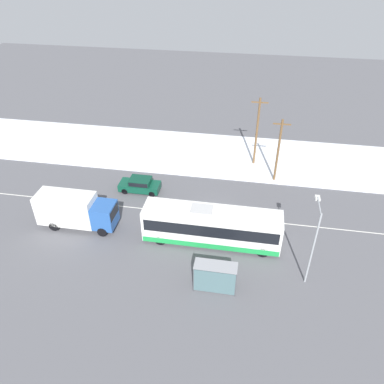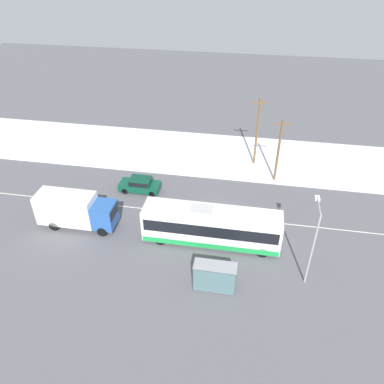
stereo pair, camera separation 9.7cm
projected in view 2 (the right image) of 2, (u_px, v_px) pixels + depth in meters
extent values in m
plane|color=#56565B|center=(213.00, 216.00, 35.91)|extent=(120.00, 120.00, 0.00)
cube|color=silver|center=(225.00, 155.00, 45.63)|extent=(80.00, 10.79, 0.12)
cube|color=silver|center=(213.00, 216.00, 35.91)|extent=(60.00, 0.12, 0.00)
cube|color=white|center=(211.00, 226.00, 31.99)|extent=(11.76, 2.55, 2.96)
cube|color=black|center=(212.00, 222.00, 31.78)|extent=(11.29, 2.57, 1.13)
cube|color=green|center=(211.00, 236.00, 32.68)|extent=(11.65, 2.57, 0.53)
cube|color=#B2B2B2|center=(201.00, 210.00, 31.20)|extent=(1.80, 1.40, 0.24)
cylinder|color=black|center=(262.00, 252.00, 31.14)|extent=(1.00, 0.28, 1.00)
cylinder|color=black|center=(263.00, 234.00, 32.98)|extent=(1.00, 0.28, 1.00)
cylinder|color=black|center=(160.00, 240.00, 32.39)|extent=(1.00, 0.28, 1.00)
cylinder|color=black|center=(166.00, 223.00, 34.23)|extent=(1.00, 0.28, 1.00)
cube|color=silver|center=(67.00, 208.00, 33.84)|extent=(5.22, 2.30, 2.80)
cube|color=#2856A3|center=(105.00, 215.00, 33.51)|extent=(1.90, 2.18, 2.18)
cube|color=black|center=(114.00, 212.00, 33.13)|extent=(0.06, 1.95, 0.96)
cylinder|color=black|center=(102.00, 232.00, 33.33)|extent=(0.90, 0.26, 0.90)
cylinder|color=black|center=(110.00, 218.00, 34.99)|extent=(0.90, 0.26, 0.90)
cylinder|color=black|center=(54.00, 226.00, 33.99)|extent=(0.90, 0.26, 0.90)
cylinder|color=black|center=(64.00, 212.00, 35.64)|extent=(0.90, 0.26, 0.90)
cube|color=#0F4733|center=(140.00, 186.00, 39.12)|extent=(4.21, 1.80, 0.72)
cube|color=#0D3C2B|center=(140.00, 181.00, 38.74)|extent=(2.19, 1.66, 0.56)
cube|color=black|center=(140.00, 181.00, 38.73)|extent=(2.02, 1.69, 0.45)
cylinder|color=black|center=(125.00, 191.00, 38.83)|extent=(0.64, 0.22, 0.64)
cylinder|color=black|center=(129.00, 183.00, 40.11)|extent=(0.64, 0.22, 0.64)
cylinder|color=black|center=(152.00, 194.00, 38.42)|extent=(0.64, 0.22, 0.64)
cylinder|color=black|center=(156.00, 185.00, 39.70)|extent=(0.64, 0.22, 0.64)
cylinder|color=#23232D|center=(205.00, 274.00, 29.23)|extent=(0.12, 0.12, 0.81)
cylinder|color=#23232D|center=(209.00, 275.00, 29.19)|extent=(0.12, 0.12, 0.81)
cube|color=#19478C|center=(207.00, 268.00, 28.78)|extent=(0.42, 0.23, 0.67)
sphere|color=tan|center=(207.00, 263.00, 28.51)|extent=(0.28, 0.28, 0.28)
cylinder|color=#19478C|center=(204.00, 268.00, 28.84)|extent=(0.11, 0.11, 0.64)
cylinder|color=#19478C|center=(211.00, 268.00, 28.77)|extent=(0.11, 0.11, 0.64)
cube|color=gray|center=(215.00, 266.00, 27.29)|extent=(3.19, 1.20, 0.06)
cube|color=slate|center=(214.00, 283.00, 27.49)|extent=(3.06, 0.04, 2.16)
cylinder|color=#474C51|center=(196.00, 269.00, 28.65)|extent=(0.08, 0.08, 2.34)
cylinder|color=#474C51|center=(236.00, 274.00, 28.21)|extent=(0.08, 0.08, 2.34)
cylinder|color=#474C51|center=(193.00, 280.00, 27.74)|extent=(0.08, 0.08, 2.34)
cylinder|color=#474C51|center=(235.00, 286.00, 27.30)|extent=(0.08, 0.08, 2.34)
cylinder|color=#9EA3A8|center=(312.00, 250.00, 27.23)|extent=(0.14, 0.14, 6.69)
cylinder|color=#9EA3A8|center=(319.00, 206.00, 26.30)|extent=(0.10, 2.18, 0.10)
cube|color=silver|center=(317.00, 198.00, 27.22)|extent=(0.36, 0.60, 0.16)
cylinder|color=brown|center=(278.00, 152.00, 39.05)|extent=(0.24, 0.24, 7.18)
cube|color=brown|center=(282.00, 124.00, 37.29)|extent=(1.80, 0.12, 0.12)
cylinder|color=brown|center=(257.00, 133.00, 41.75)|extent=(0.24, 0.24, 8.06)
cube|color=brown|center=(260.00, 102.00, 39.75)|extent=(1.80, 0.12, 0.12)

